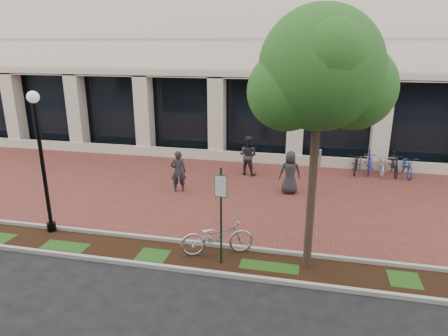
% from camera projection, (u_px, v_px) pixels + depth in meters
% --- Properties ---
extents(ground, '(120.00, 120.00, 0.00)m').
position_uv_depth(ground, '(237.00, 193.00, 16.18)').
color(ground, black).
rests_on(ground, ground).
extents(brick_plaza, '(40.00, 9.00, 0.01)m').
position_uv_depth(brick_plaza, '(237.00, 193.00, 16.17)').
color(brick_plaza, brown).
rests_on(brick_plaza, ground).
extents(planting_strip, '(40.00, 1.50, 0.01)m').
position_uv_depth(planting_strip, '(203.00, 259.00, 11.29)').
color(planting_strip, black).
rests_on(planting_strip, ground).
extents(curb_plaza_side, '(40.00, 0.12, 0.12)m').
position_uv_depth(curb_plaza_side, '(209.00, 244.00, 11.97)').
color(curb_plaza_side, '#ABABA1').
rests_on(curb_plaza_side, ground).
extents(curb_street_side, '(40.00, 0.12, 0.12)m').
position_uv_depth(curb_street_side, '(195.00, 271.00, 10.57)').
color(curb_street_side, '#ABABA1').
rests_on(curb_street_side, ground).
extents(parking_sign, '(0.34, 0.07, 2.78)m').
position_uv_depth(parking_sign, '(221.00, 205.00, 10.54)').
color(parking_sign, '#14381A').
rests_on(parking_sign, ground).
extents(lamppost, '(0.36, 0.36, 4.50)m').
position_uv_depth(lamppost, '(41.00, 156.00, 12.18)').
color(lamppost, black).
rests_on(lamppost, ground).
extents(street_tree, '(3.54, 2.95, 6.74)m').
position_uv_depth(street_tree, '(322.00, 77.00, 9.41)').
color(street_tree, '#4C382B').
rests_on(street_tree, ground).
extents(locked_bicycle, '(2.23, 1.47, 1.11)m').
position_uv_depth(locked_bicycle, '(217.00, 236.00, 11.40)').
color(locked_bicycle, '#B4B5B9').
rests_on(locked_bicycle, ground).
extents(pedestrian_left, '(0.72, 0.58, 1.72)m').
position_uv_depth(pedestrian_left, '(178.00, 171.00, 16.16)').
color(pedestrian_left, '#25262A').
rests_on(pedestrian_left, ground).
extents(pedestrian_mid, '(1.03, 0.89, 1.82)m').
position_uv_depth(pedestrian_mid, '(248.00, 155.00, 18.23)').
color(pedestrian_mid, '#29292E').
rests_on(pedestrian_mid, ground).
extents(pedestrian_right, '(0.93, 0.68, 1.75)m').
position_uv_depth(pedestrian_right, '(290.00, 173.00, 15.95)').
color(pedestrian_right, '#27272C').
rests_on(pedestrian_right, ground).
extents(bollard, '(0.12, 0.12, 1.03)m').
position_uv_depth(bollard, '(320.00, 159.00, 18.98)').
color(bollard, silver).
rests_on(bollard, ground).
extents(bike_rack_cluster, '(3.03, 1.92, 1.07)m').
position_uv_depth(bike_rack_cluster, '(381.00, 164.00, 18.38)').
color(bike_rack_cluster, black).
rests_on(bike_rack_cluster, ground).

